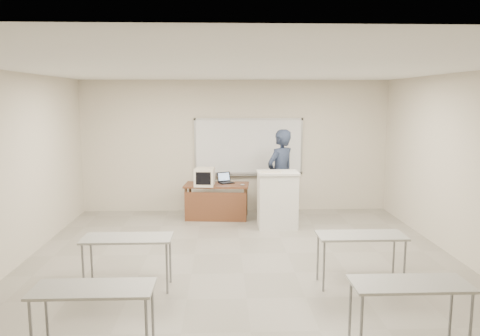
{
  "coord_description": "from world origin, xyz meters",
  "views": [
    {
      "loc": [
        -0.31,
        -6.67,
        2.59
      ],
      "look_at": [
        0.03,
        2.2,
        1.26
      ],
      "focal_mm": 35.0,
      "sensor_mm": 36.0,
      "label": 1
    }
  ],
  "objects_px": {
    "whiteboard": "(249,147)",
    "keyboard": "(271,172)",
    "crt_monitor": "(205,177)",
    "presenter": "(280,175)",
    "mouse": "(242,185)",
    "laptop": "(226,180)",
    "instructor_desk": "(217,195)",
    "podium": "(277,199)"
  },
  "relations": [
    {
      "from": "instructor_desk",
      "to": "keyboard",
      "type": "bearing_deg",
      "value": -31.87
    },
    {
      "from": "crt_monitor",
      "to": "laptop",
      "type": "xyz_separation_m",
      "value": [
        0.46,
        0.28,
        -0.13
      ]
    },
    {
      "from": "whiteboard",
      "to": "mouse",
      "type": "xyz_separation_m",
      "value": [
        -0.18,
        -0.87,
        -0.71
      ]
    },
    {
      "from": "instructor_desk",
      "to": "keyboard",
      "type": "height_order",
      "value": "keyboard"
    },
    {
      "from": "whiteboard",
      "to": "keyboard",
      "type": "height_order",
      "value": "whiteboard"
    },
    {
      "from": "instructor_desk",
      "to": "mouse",
      "type": "xyz_separation_m",
      "value": [
        0.55,
        -0.09,
        0.23
      ]
    },
    {
      "from": "presenter",
      "to": "keyboard",
      "type": "bearing_deg",
      "value": 27.6
    },
    {
      "from": "whiteboard",
      "to": "laptop",
      "type": "xyz_separation_m",
      "value": [
        -0.52,
        -0.51,
        -0.68
      ]
    },
    {
      "from": "podium",
      "to": "mouse",
      "type": "xyz_separation_m",
      "value": [
        -0.68,
        0.6,
        0.19
      ]
    },
    {
      "from": "instructor_desk",
      "to": "presenter",
      "type": "height_order",
      "value": "presenter"
    },
    {
      "from": "mouse",
      "to": "presenter",
      "type": "relative_size",
      "value": 0.05
    },
    {
      "from": "crt_monitor",
      "to": "keyboard",
      "type": "bearing_deg",
      "value": -24.99
    },
    {
      "from": "whiteboard",
      "to": "crt_monitor",
      "type": "relative_size",
      "value": 5.42
    },
    {
      "from": "mouse",
      "to": "keyboard",
      "type": "xyz_separation_m",
      "value": [
        0.53,
        -0.72,
        0.38
      ]
    },
    {
      "from": "crt_monitor",
      "to": "keyboard",
      "type": "relative_size",
      "value": 1.11
    },
    {
      "from": "keyboard",
      "to": "presenter",
      "type": "height_order",
      "value": "presenter"
    },
    {
      "from": "instructor_desk",
      "to": "podium",
      "type": "relative_size",
      "value": 1.21
    },
    {
      "from": "whiteboard",
      "to": "mouse",
      "type": "bearing_deg",
      "value": -101.58
    },
    {
      "from": "instructor_desk",
      "to": "laptop",
      "type": "bearing_deg",
      "value": 56.47
    },
    {
      "from": "instructor_desk",
      "to": "crt_monitor",
      "type": "xyz_separation_m",
      "value": [
        -0.25,
        -0.01,
        0.4
      ]
    },
    {
      "from": "crt_monitor",
      "to": "presenter",
      "type": "xyz_separation_m",
      "value": [
        1.6,
        -0.11,
        0.04
      ]
    },
    {
      "from": "instructor_desk",
      "to": "podium",
      "type": "bearing_deg",
      "value": -24.28
    },
    {
      "from": "crt_monitor",
      "to": "mouse",
      "type": "bearing_deg",
      "value": 0.55
    },
    {
      "from": "whiteboard",
      "to": "crt_monitor",
      "type": "xyz_separation_m",
      "value": [
        -0.98,
        -0.79,
        -0.55
      ]
    },
    {
      "from": "laptop",
      "to": "mouse",
      "type": "bearing_deg",
      "value": -70.74
    },
    {
      "from": "whiteboard",
      "to": "podium",
      "type": "relative_size",
      "value": 2.17
    },
    {
      "from": "whiteboard",
      "to": "laptop",
      "type": "height_order",
      "value": "whiteboard"
    },
    {
      "from": "keyboard",
      "to": "presenter",
      "type": "distance_m",
      "value": 0.76
    },
    {
      "from": "instructor_desk",
      "to": "keyboard",
      "type": "relative_size",
      "value": 3.35
    },
    {
      "from": "instructor_desk",
      "to": "podium",
      "type": "xyz_separation_m",
      "value": [
        1.23,
        -0.69,
        0.04
      ]
    },
    {
      "from": "instructor_desk",
      "to": "laptop",
      "type": "xyz_separation_m",
      "value": [
        0.21,
        0.26,
        0.27
      ]
    },
    {
      "from": "podium",
      "to": "laptop",
      "type": "height_order",
      "value": "podium"
    },
    {
      "from": "instructor_desk",
      "to": "whiteboard",
      "type": "bearing_deg",
      "value": 51.96
    },
    {
      "from": "podium",
      "to": "mouse",
      "type": "bearing_deg",
      "value": 137.32
    },
    {
      "from": "laptop",
      "to": "mouse",
      "type": "relative_size",
      "value": 3.27
    },
    {
      "from": "instructor_desk",
      "to": "mouse",
      "type": "distance_m",
      "value": 0.6
    },
    {
      "from": "presenter",
      "to": "crt_monitor",
      "type": "bearing_deg",
      "value": -44.35
    },
    {
      "from": "podium",
      "to": "mouse",
      "type": "height_order",
      "value": "podium"
    },
    {
      "from": "podium",
      "to": "instructor_desk",
      "type": "bearing_deg",
      "value": 149.54
    },
    {
      "from": "mouse",
      "to": "laptop",
      "type": "bearing_deg",
      "value": 143.9
    },
    {
      "from": "instructor_desk",
      "to": "crt_monitor",
      "type": "height_order",
      "value": "crt_monitor"
    },
    {
      "from": "keyboard",
      "to": "presenter",
      "type": "xyz_separation_m",
      "value": [
        0.28,
        0.68,
        -0.18
      ]
    }
  ]
}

